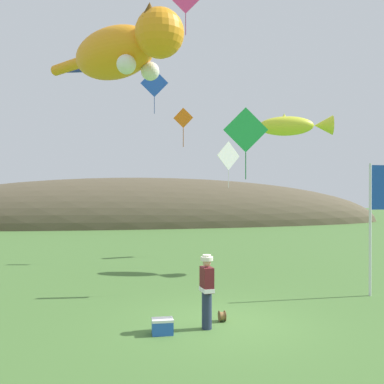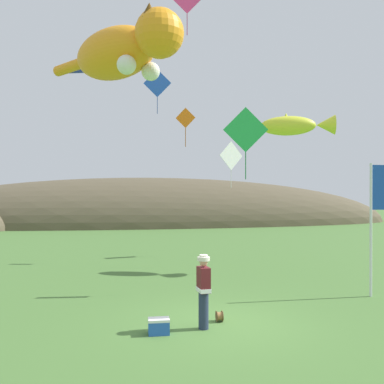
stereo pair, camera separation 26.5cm
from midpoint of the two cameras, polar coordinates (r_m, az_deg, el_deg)
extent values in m
plane|color=#477033|center=(11.12, 4.21, -17.12)|extent=(120.00, 120.00, 0.00)
ellipsoid|color=brown|center=(41.70, -5.90, -4.27)|extent=(49.61, 11.71, 8.99)
cylinder|color=#232D47|center=(10.61, 2.29, -15.51)|extent=(0.24, 0.24, 0.88)
cube|color=#59191E|center=(10.43, 2.29, -11.59)|extent=(0.29, 0.43, 0.60)
cube|color=white|center=(10.48, 2.29, -12.88)|extent=(0.31, 0.45, 0.10)
sphere|color=tan|center=(10.35, 2.29, -9.37)|extent=(0.20, 0.20, 0.20)
cylinder|color=beige|center=(10.34, 2.29, -8.88)|extent=(0.30, 0.30, 0.09)
cylinder|color=beige|center=(10.33, 2.29, -8.55)|extent=(0.20, 0.20, 0.07)
cylinder|color=olive|center=(11.26, 4.36, -16.18)|extent=(0.15, 0.20, 0.20)
cylinder|color=brown|center=(11.24, 3.98, -16.21)|extent=(0.02, 0.27, 0.27)
cylinder|color=brown|center=(11.28, 4.74, -16.16)|extent=(0.02, 0.27, 0.27)
cube|color=blue|center=(10.35, -3.68, -17.58)|extent=(0.49, 0.33, 0.30)
cube|color=white|center=(10.30, -3.68, -16.63)|extent=(0.50, 0.34, 0.06)
cylinder|color=silver|center=(14.52, 23.23, -4.67)|extent=(0.08, 0.08, 4.15)
cube|color=#1E4CB2|center=(14.64, 24.30, 0.57)|extent=(0.60, 0.03, 1.40)
ellipsoid|color=orange|center=(16.85, -9.80, 17.68)|extent=(4.00, 4.28, 1.84)
ellipsoid|color=white|center=(16.62, -9.38, 16.74)|extent=(2.44, 2.65, 1.01)
sphere|color=orange|center=(15.21, -3.84, 20.36)|extent=(1.66, 1.66, 1.66)
cone|color=#55330A|center=(15.73, -2.56, 22.02)|extent=(0.83, 0.83, 0.55)
cone|color=#55330A|center=(15.14, -5.18, 22.91)|extent=(0.83, 0.83, 0.55)
sphere|color=white|center=(16.00, -5.04, 15.72)|extent=(0.66, 0.66, 0.66)
sphere|color=white|center=(15.29, -8.22, 16.45)|extent=(0.66, 0.66, 0.66)
cylinder|color=orange|center=(19.18, -15.47, 15.80)|extent=(1.61, 1.85, 0.44)
ellipsoid|color=yellow|center=(18.71, 13.05, 8.59)|extent=(2.47, 1.57, 0.82)
cone|color=yellow|center=(18.86, 17.76, 8.52)|extent=(0.97, 1.01, 0.82)
cone|color=yellow|center=(18.75, 12.84, 9.64)|extent=(0.48, 0.48, 0.38)
sphere|color=black|center=(18.97, 10.70, 8.69)|extent=(0.19, 0.19, 0.19)
cylinder|color=#2633A5|center=(22.08, -12.93, 15.71)|extent=(3.02, 1.19, 0.36)
torus|color=white|center=(22.61, -16.69, 15.33)|extent=(0.18, 0.44, 0.44)
cube|color=#A02C62|center=(19.30, -0.23, 21.45)|extent=(0.03, 0.01, 0.90)
cube|color=green|center=(14.46, 7.69, 8.24)|extent=(1.48, 0.29, 1.50)
cylinder|color=black|center=(14.47, 7.68, 8.23)|extent=(1.00, 0.20, 0.02)
cube|color=#1A7C35|center=(14.35, 7.69, 3.48)|extent=(0.03, 0.01, 0.90)
cube|color=blue|center=(24.01, -4.33, 14.27)|extent=(1.50, 0.33, 1.53)
cylinder|color=black|center=(24.03, -4.33, 14.26)|extent=(1.01, 0.22, 0.02)
cube|color=#1A3E97|center=(23.75, -4.32, 11.43)|extent=(0.03, 0.01, 0.90)
cube|color=orange|center=(20.62, -0.50, 9.86)|extent=(0.91, 0.36, 0.97)
cylinder|color=black|center=(20.63, -0.51, 9.85)|extent=(0.61, 0.25, 0.02)
cube|color=#A95011|center=(20.48, -0.50, 7.28)|extent=(0.03, 0.02, 0.90)
cube|color=white|center=(22.04, 5.59, 4.85)|extent=(1.36, 0.65, 1.49)
cylinder|color=black|center=(22.05, 5.58, 4.84)|extent=(0.92, 0.44, 0.02)
cube|color=#A9A9A9|center=(21.98, 5.59, 1.73)|extent=(0.03, 0.02, 0.90)
camera|label=1|loc=(0.13, -89.48, 0.00)|focal=40.00mm
camera|label=2|loc=(0.13, 90.52, 0.00)|focal=40.00mm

